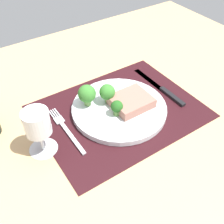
{
  "coord_description": "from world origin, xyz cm",
  "views": [
    {
      "loc": [
        -33.71,
        -47.14,
        53.13
      ],
      "look_at": [
        -2.99,
        -0.82,
        1.9
      ],
      "focal_mm": 43.79,
      "sensor_mm": 36.0,
      "label": 1
    }
  ],
  "objects_px": {
    "knife": "(162,89)",
    "wine_glass": "(38,126)",
    "fork": "(66,129)",
    "plate": "(119,109)",
    "steak": "(131,101)"
  },
  "relations": [
    {
      "from": "wine_glass",
      "to": "knife",
      "type": "bearing_deg",
      "value": 2.18
    },
    {
      "from": "plate",
      "to": "fork",
      "type": "height_order",
      "value": "plate"
    },
    {
      "from": "plate",
      "to": "knife",
      "type": "relative_size",
      "value": 1.17
    },
    {
      "from": "knife",
      "to": "wine_glass",
      "type": "distance_m",
      "value": 0.41
    },
    {
      "from": "knife",
      "to": "wine_glass",
      "type": "xyz_separation_m",
      "value": [
        -0.41,
        -0.02,
        0.08
      ]
    },
    {
      "from": "steak",
      "to": "wine_glass",
      "type": "relative_size",
      "value": 0.87
    },
    {
      "from": "fork",
      "to": "wine_glass",
      "type": "relative_size",
      "value": 1.55
    },
    {
      "from": "plate",
      "to": "fork",
      "type": "xyz_separation_m",
      "value": [
        -0.16,
        0.01,
        -0.01
      ]
    },
    {
      "from": "wine_glass",
      "to": "plate",
      "type": "bearing_deg",
      "value": 2.45
    },
    {
      "from": "steak",
      "to": "wine_glass",
      "type": "height_order",
      "value": "wine_glass"
    },
    {
      "from": "steak",
      "to": "knife",
      "type": "relative_size",
      "value": 0.47
    },
    {
      "from": "fork",
      "to": "wine_glass",
      "type": "xyz_separation_m",
      "value": [
        -0.08,
        -0.02,
        0.08
      ]
    },
    {
      "from": "knife",
      "to": "wine_glass",
      "type": "bearing_deg",
      "value": 179.52
    },
    {
      "from": "steak",
      "to": "fork",
      "type": "relative_size",
      "value": 0.56
    },
    {
      "from": "plate",
      "to": "wine_glass",
      "type": "bearing_deg",
      "value": -177.55
    }
  ]
}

